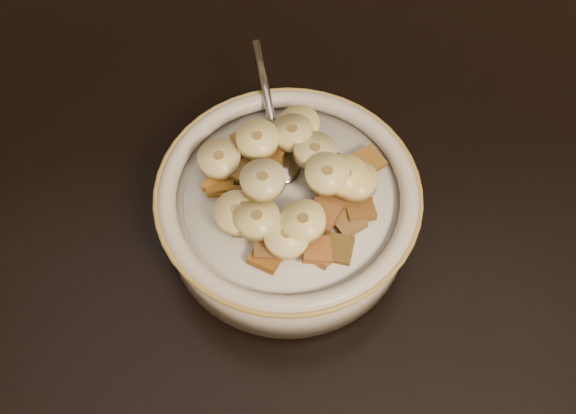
{
  "coord_description": "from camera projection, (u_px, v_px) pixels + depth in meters",
  "views": [
    {
      "loc": [
        -0.08,
        -0.12,
        1.19
      ],
      "look_at": [
        -0.08,
        0.13,
        0.78
      ],
      "focal_mm": 40.0,
      "sensor_mm": 36.0,
      "label": 1
    }
  ],
  "objects": [
    {
      "name": "table",
      "position": [
        396.0,
        394.0,
        0.46
      ],
      "size": [
        1.41,
        0.92,
        0.04
      ],
      "primitive_type": "cube",
      "rotation": [
        0.0,
        0.0,
        -0.01
      ],
      "color": "black",
      "rests_on": "floor"
    },
    {
      "name": "cereal_bowl",
      "position": [
        288.0,
        212.0,
        0.49
      ],
      "size": [
        0.19,
        0.19,
        0.04
      ],
      "primitive_type": "cylinder",
      "color": "beige",
      "rests_on": "table"
    },
    {
      "name": "milk",
      "position": [
        288.0,
        197.0,
        0.47
      ],
      "size": [
        0.15,
        0.15,
        0.0
      ],
      "primitive_type": "cylinder",
      "color": "silver",
      "rests_on": "cereal_bowl"
    },
    {
      "name": "spoon",
      "position": [
        280.0,
        161.0,
        0.48
      ],
      "size": [
        0.04,
        0.05,
        0.01
      ],
      "primitive_type": "ellipsoid",
      "rotation": [
        0.0,
        0.0,
        3.33
      ],
      "color": "#A2A3A8",
      "rests_on": "cereal_bowl"
    },
    {
      "name": "cereal_square_0",
      "position": [
        348.0,
        221.0,
        0.45
      ],
      "size": [
        0.03,
        0.03,
        0.01
      ],
      "primitive_type": "cube",
      "rotation": [
        0.04,
        -0.04,
        0.57
      ],
      "color": "brown",
      "rests_on": "milk"
    },
    {
      "name": "cereal_square_1",
      "position": [
        309.0,
        219.0,
        0.44
      ],
      "size": [
        0.02,
        0.02,
        0.01
      ],
      "primitive_type": "cube",
      "rotation": [
        -0.17,
        0.03,
        1.71
      ],
      "color": "olive",
      "rests_on": "milk"
    },
    {
      "name": "cereal_square_2",
      "position": [
        269.0,
        246.0,
        0.44
      ],
      "size": [
        0.02,
        0.02,
        0.01
      ],
      "primitive_type": "cube",
      "rotation": [
        0.06,
        -0.05,
        1.54
      ],
      "color": "brown",
      "rests_on": "milk"
    },
    {
      "name": "cereal_square_3",
      "position": [
        246.0,
        141.0,
        0.49
      ],
      "size": [
        0.03,
        0.03,
        0.01
      ],
      "primitive_type": "cube",
      "rotation": [
        -0.25,
        -0.12,
        2.03
      ],
      "color": "olive",
      "rests_on": "milk"
    },
    {
      "name": "cereal_square_4",
      "position": [
        249.0,
        174.0,
        0.46
      ],
      "size": [
        0.03,
        0.03,
        0.01
      ],
      "primitive_type": "cube",
      "rotation": [
        0.0,
        -0.12,
        2.61
      ],
      "color": "brown",
      "rests_on": "milk"
    },
    {
      "name": "cereal_square_5",
      "position": [
        323.0,
        215.0,
        0.44
      ],
      "size": [
        0.03,
        0.03,
        0.01
      ],
      "primitive_type": "cube",
      "rotation": [
        -0.08,
        0.02,
        2.66
      ],
      "color": "brown",
      "rests_on": "milk"
    },
    {
      "name": "cereal_square_6",
      "position": [
        303.0,
        133.0,
        0.49
      ],
      "size": [
        0.03,
        0.03,
        0.01
      ],
      "primitive_type": "cube",
      "rotation": [
        -0.23,
        -0.09,
        2.21
      ],
      "color": "#985A24",
      "rests_on": "milk"
    },
    {
      "name": "cereal_square_7",
      "position": [
        270.0,
        231.0,
        0.44
      ],
      "size": [
        0.03,
        0.03,
        0.01
      ],
      "primitive_type": "cube",
      "rotation": [
        -0.06,
        0.08,
        0.56
      ],
      "color": "#9B6135",
      "rests_on": "milk"
    },
    {
      "name": "cereal_square_8",
      "position": [
        220.0,
        183.0,
        0.46
      ],
      "size": [
        0.03,
        0.03,
        0.01
      ],
      "primitive_type": "cube",
      "rotation": [
        -0.01,
        -0.02,
        2.7
      ],
      "color": "brown",
      "rests_on": "milk"
    },
    {
      "name": "cereal_square_9",
      "position": [
        334.0,
        175.0,
        0.46
      ],
      "size": [
        0.03,
        0.03,
        0.01
      ],
      "primitive_type": "cube",
      "rotation": [
        -0.03,
        0.06,
        2.03
      ],
      "color": "#9B6637",
      "rests_on": "milk"
    },
    {
      "name": "cereal_square_10",
      "position": [
        330.0,
        163.0,
        0.47
      ],
      "size": [
        0.03,
        0.03,
        0.01
      ],
      "primitive_type": "cube",
      "rotation": [
        0.17,
        -0.06,
        2.75
      ],
      "color": "brown",
      "rests_on": "milk"
    },
    {
      "name": "cereal_square_11",
      "position": [
        221.0,
        183.0,
        0.46
      ],
      "size": [
        0.02,
        0.02,
        0.01
      ],
      "primitive_type": "cube",
      "rotation": [
        -0.15,
        0.17,
        1.59
      ],
      "color": "brown",
      "rests_on": "milk"
    },
    {
      "name": "cereal_square_12",
      "position": [
        357.0,
        188.0,
        0.46
      ],
      "size": [
        0.02,
        0.02,
        0.01
      ],
      "primitive_type": "cube",
      "rotation": [
        0.25,
        -0.17,
        1.65
      ],
      "color": "#9C5721",
      "rests_on": "milk"
    },
    {
      "name": "cereal_square_13",
      "position": [
        267.0,
        155.0,
        0.47
      ],
      "size": [
        0.03,
        0.03,
        0.01
      ],
      "primitive_type": "cube",
      "rotation": [
        0.02,
        -0.18,
        2.68
      ],
      "color": "olive",
      "rests_on": "milk"
    },
    {
      "name": "cereal_square_14",
      "position": [
        338.0,
        249.0,
        0.44
      ],
      "size": [
        0.02,
        0.02,
        0.01
      ],
      "primitive_type": "cube",
      "rotation": [
        -0.16,
        0.09,
        2.89
      ],
      "color": "brown",
      "rests_on": "milk"
    },
    {
      "name": "cereal_square_15",
      "position": [
        335.0,
        199.0,
        0.45
      ],
      "size": [
        0.03,
        0.03,
        0.01
      ],
      "primitive_type": "cube",
      "rotation": [
        -0.05,
        -0.02,
        1.99
      ],
      "color": "brown",
      "rests_on": "milk"
    },
    {
      "name": "cereal_square_16",
      "position": [
        221.0,
        161.0,
        0.48
      ],
      "size": [
        0.02,
        0.03,
        0.01
      ],
      "primitive_type": "cube",
      "rotation": [
        0.12,
        0.05,
        2.86
      ],
      "color": "brown",
      "rests_on": "milk"
    },
    {
      "name": "cereal_square_17",
      "position": [
        316.0,
        249.0,
        0.44
      ],
      "size": [
        0.02,
        0.02,
        0.01
      ],
      "primitive_type": "cube",
      "rotation": [
        0.22,
        0.05,
        1.61
      ],
      "color": "#915B27",
      "rests_on": "milk"
    },
    {
      "name": "cereal_square_18",
      "position": [
        237.0,
        157.0,
        0.48
      ],
      "size": [
        0.03,
        0.03,
        0.01
      ],
      "primitive_type": "cube",
      "rotation": [
        0.19,
        -0.18,
        0.95
      ],
      "color": "olive",
      "rests_on": "milk"
    },
    {
      "name": "cereal_square_19",
      "position": [
        247.0,
        223.0,
        0.44
      ],
      "size": [
        0.02,
        0.02,
        0.01
      ],
      "primitive_type": "cube",
      "rotation": [
        -0.06,
        0.1,
        1.51
      ],
      "color": "brown",
      "rests_on": "milk"
    },
    {
      "name": "cereal_square_20",
      "position": [
        368.0,
        161.0,
        0.48
      ],
      "size": [
        0.03,
        0.03,
        0.01
      ],
      "primitive_type": "cube",
      "rotation": [
        0.11,
        -0.12,
        2.21
      ],
      "color": "brown",
      "rests_on": "milk"
    },
    {
      "name": "cereal_square_21",
      "position": [
        241.0,
        200.0,
        0.45
      ],
      "size": [
        0.02,
        0.02,
        0.01
      ],
      "primitive_type": "cube",
      "rotation": [
        0.02,
        -0.04,
        3.12
      ],
      "color": "brown",
      "rests_on": "milk"
    },
    {
      "name": "cereal_square_22",
      "position": [
        360.0,
        209.0,
        0.45
      ],
      "size": [
        0.02,
        0.02,
        0.01
      ],
      "primitive_type": "cube",
      "rotation": [
        0.05,
        0.12,
        1.75
      ],
      "color": "brown",
      "rests_on": "milk"
    },
    {
      "name": "cereal_square_23",
      "position": [
        267.0,
        256.0,
        0.44
      ],
      "size": [
        0.03,
        0.03,
        0.01
      ],
      "primitive_type": "cube",
      "rotation": [
        0.0,
        0.12,
        1.11
      ],
      "color": "brown",
      "rests_on": "milk"
    },
    {
      "name": "cereal_square_24",
      "position": [
        268.0,
        157.0,
        0.46
      ],
      "size": [
        0.02,
        0.02,
        0.01
      ],
      "primitive_type": "cube",
      "rotation": [
        -0.22,
        -0.11,
        0.12
      ],
      "color": "brown",
      "rests_on": "milk"
    },
    {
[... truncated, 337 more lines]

